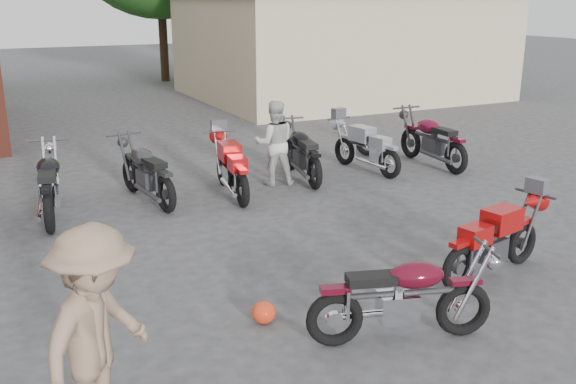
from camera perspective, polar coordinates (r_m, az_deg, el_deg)
name	(u,v)px	position (r m, az deg, el deg)	size (l,w,h in m)	color
ground	(365,318)	(7.41, 6.86, -11.04)	(90.00, 90.00, 0.00)	#37373A
stucco_building	(338,47)	(23.84, 4.51, 12.74)	(10.00, 8.00, 3.50)	tan
vintage_motorcycle	(405,292)	(6.78, 10.34, -8.72)	(1.92, 0.63, 1.11)	#500A19
sportbike	(495,237)	(8.61, 17.94, -3.79)	(1.85, 0.61, 1.08)	#9F0D0D
helmet	(264,312)	(7.21, -2.17, -10.65)	(0.27, 0.27, 0.25)	red
person_light	(274,143)	(12.21, -1.22, 4.37)	(0.79, 0.61, 1.62)	#BCBBB7
person_tan	(97,338)	(5.32, -16.58, -12.30)	(1.19, 0.69, 1.85)	#8E6F57
row_bike_2	(49,181)	(11.07, -20.46, 0.94)	(2.13, 0.70, 1.24)	black
row_bike_3	(146,169)	(11.47, -12.52, 2.04)	(2.05, 0.68, 1.19)	#262729
row_bike_4	(231,165)	(11.61, -5.07, 2.43)	(1.97, 0.65, 1.14)	#BA0F12
row_bike_5	(302,149)	(12.64, 1.22, 3.81)	(2.05, 0.68, 1.19)	black
row_bike_6	(365,145)	(13.33, 6.89, 4.18)	(1.90, 0.63, 1.10)	gray
row_bike_7	(432,137)	(14.02, 12.66, 4.82)	(2.15, 0.71, 1.25)	#560A21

